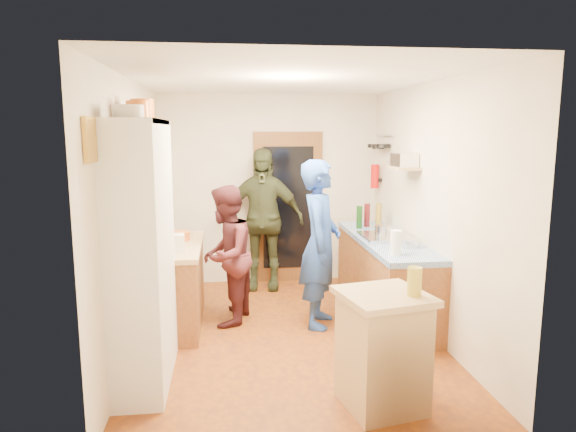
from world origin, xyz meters
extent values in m
cube|color=#8C430F|center=(0.00, 0.00, -0.01)|extent=(3.00, 4.00, 0.02)
cube|color=silver|center=(0.00, 0.00, 2.61)|extent=(3.00, 4.00, 0.02)
cube|color=silver|center=(0.00, 2.01, 1.30)|extent=(3.00, 0.02, 2.60)
cube|color=silver|center=(0.00, -2.01, 1.30)|extent=(3.00, 0.02, 2.60)
cube|color=silver|center=(-1.51, 0.00, 1.30)|extent=(0.02, 4.00, 2.60)
cube|color=silver|center=(1.51, 0.00, 1.30)|extent=(0.02, 4.00, 2.60)
cube|color=brown|center=(0.25, 1.97, 1.05)|extent=(0.95, 0.06, 2.10)
cube|color=black|center=(0.25, 1.94, 1.05)|extent=(0.70, 0.02, 1.70)
cube|color=silver|center=(-1.30, -0.80, 1.10)|extent=(0.40, 1.20, 2.20)
cube|color=silver|center=(-1.30, -0.80, 2.18)|extent=(0.40, 1.14, 0.04)
cylinder|color=white|center=(-1.30, -1.14, 2.25)|extent=(0.23, 0.23, 0.09)
cylinder|color=orange|center=(-1.30, -0.70, 2.27)|extent=(0.19, 0.19, 0.15)
cylinder|color=orange|center=(-1.30, -0.48, 2.29)|extent=(0.20, 0.20, 0.18)
cube|color=brown|center=(-1.20, 0.45, 0.42)|extent=(0.60, 1.40, 0.85)
cube|color=tan|center=(-1.20, 0.45, 0.88)|extent=(0.64, 1.44, 0.05)
cube|color=white|center=(-1.15, 0.07, 0.99)|extent=(0.25, 0.18, 0.18)
cylinder|color=white|center=(-1.25, 0.23, 0.98)|extent=(0.19, 0.19, 0.17)
cylinder|color=orange|center=(-1.12, 0.66, 0.95)|extent=(0.23, 0.23, 0.09)
cube|color=tan|center=(-1.18, 1.02, 0.91)|extent=(0.35, 0.30, 0.02)
cube|color=brown|center=(1.20, 0.50, 0.42)|extent=(0.60, 2.20, 0.84)
cube|color=#1149AC|center=(1.20, 0.50, 0.87)|extent=(0.62, 2.22, 0.06)
cube|color=silver|center=(1.20, 0.46, 0.92)|extent=(0.55, 0.58, 0.04)
cylinder|color=silver|center=(1.15, 0.44, 1.00)|extent=(0.18, 0.18, 0.12)
cylinder|color=#143F14|center=(1.05, 1.11, 1.04)|extent=(0.08, 0.08, 0.28)
cylinder|color=#591419|center=(1.18, 1.22, 1.05)|extent=(0.07, 0.07, 0.30)
cylinder|color=olive|center=(1.31, 1.15, 1.05)|extent=(0.10, 0.10, 0.31)
cylinder|color=white|center=(1.05, -0.30, 1.02)|extent=(0.11, 0.11, 0.24)
cylinder|color=silver|center=(1.30, 0.02, 0.94)|extent=(0.28, 0.28, 0.09)
cube|color=tan|center=(0.56, -1.50, 0.43)|extent=(0.65, 0.65, 0.86)
cube|color=tan|center=(0.56, -1.50, 0.89)|extent=(0.74, 0.74, 0.05)
cube|color=white|center=(0.50, -1.46, 0.90)|extent=(0.40, 0.35, 0.02)
cylinder|color=#AD9E2D|center=(0.76, -1.58, 1.02)|extent=(0.13, 0.13, 0.21)
cylinder|color=silver|center=(1.46, 1.52, 2.05)|extent=(0.02, 0.65, 0.02)
cylinder|color=black|center=(1.40, 1.35, 1.92)|extent=(0.18, 0.18, 0.05)
cylinder|color=black|center=(1.40, 1.55, 1.90)|extent=(0.16, 0.16, 0.05)
cylinder|color=black|center=(1.40, 1.75, 1.91)|extent=(0.17, 0.17, 0.05)
cube|color=tan|center=(1.37, 0.45, 1.70)|extent=(0.26, 0.42, 0.03)
cube|color=silver|center=(1.37, 0.45, 1.79)|extent=(0.24, 0.31, 0.15)
cube|color=black|center=(1.47, 1.70, 1.45)|extent=(0.06, 0.10, 0.04)
cylinder|color=red|center=(1.41, 1.70, 1.50)|extent=(0.11, 0.11, 0.32)
cube|color=gold|center=(-1.48, -1.55, 2.05)|extent=(0.03, 0.25, 0.30)
imported|color=#2446A4|center=(0.42, 0.21, 0.91)|extent=(0.61, 0.76, 1.81)
imported|color=#451B20|center=(-0.58, 0.44, 0.77)|extent=(0.77, 0.88, 1.53)
imported|color=#333821|center=(-0.12, 1.67, 0.95)|extent=(1.17, 0.65, 1.89)
camera|label=1|loc=(-0.60, -5.07, 2.11)|focal=32.00mm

